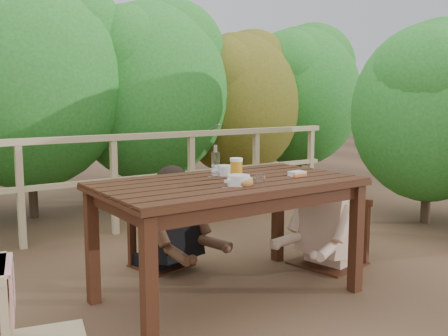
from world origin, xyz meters
TOP-DOWN VIEW (x-y plane):
  - ground at (0.00, 0.00)m, footprint 60.00×60.00m
  - table at (0.00, 0.00)m, footprint 1.75×0.98m
  - chair_left at (-1.24, 0.01)m, footprint 0.56×0.56m
  - chair_far at (-0.08, 0.85)m, footprint 0.49×0.49m
  - chair_right at (1.09, 0.11)m, footprint 0.60×0.60m
  - woman at (-0.08, 0.87)m, footprint 0.65×0.74m
  - diner_right at (1.12, 0.11)m, footprint 0.72×0.62m
  - railing at (0.00, 2.00)m, footprint 5.60×0.10m
  - hedge_row at (0.40, 3.20)m, footprint 6.60×1.60m
  - soup_near at (-0.06, -0.20)m, footprint 0.25×0.25m
  - soup_far at (0.10, 0.19)m, footprint 0.25×0.25m
  - bread_roll at (-0.05, -0.25)m, footprint 0.12×0.09m
  - beer_glass at (0.05, -0.02)m, footprint 0.09×0.09m
  - bottle at (0.00, 0.16)m, footprint 0.06×0.06m
  - tumbler at (0.09, -0.23)m, footprint 0.07×0.07m
  - butter_tub at (0.50, -0.13)m, footprint 0.12×0.09m

SIDE VIEW (x-z plane):
  - ground at x=0.00m, z-range 0.00..0.00m
  - table at x=0.00m, z-range 0.00..0.81m
  - chair_far at x=-0.08m, z-range 0.00..0.83m
  - chair_left at x=-1.24m, z-range 0.00..0.94m
  - railing at x=0.00m, z-range 0.00..1.01m
  - chair_right at x=1.09m, z-range 0.00..1.03m
  - diner_right at x=1.12m, z-range 0.00..1.28m
  - woman at x=-0.08m, z-range 0.00..1.29m
  - butter_tub at x=0.50m, z-range 0.81..0.86m
  - bread_roll at x=-0.05m, z-range 0.81..0.88m
  - soup_near at x=-0.06m, z-range 0.81..0.89m
  - tumbler at x=0.09m, z-range 0.81..0.89m
  - soup_far at x=0.10m, z-range 0.81..0.89m
  - beer_glass at x=0.05m, z-range 0.81..0.97m
  - bottle at x=0.00m, z-range 0.81..1.05m
  - hedge_row at x=0.40m, z-range 0.00..3.80m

